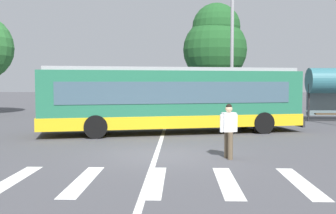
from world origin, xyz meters
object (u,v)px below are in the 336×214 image
at_px(parked_car_blue, 182,104).
at_px(parked_car_champagne, 219,105).
at_px(twin_arm_street_lamp, 232,26).
at_px(background_tree_right, 215,43).
at_px(parked_car_silver, 106,104).
at_px(parked_car_charcoal, 143,105).
at_px(pedestrian_crossing_street, 229,128).
at_px(city_transit_bus, 173,99).

xyz_separation_m(parked_car_blue, parked_car_champagne, (2.61, -0.29, 0.00)).
distance_m(twin_arm_street_lamp, background_tree_right, 7.81).
height_order(parked_car_silver, parked_car_champagne, same).
height_order(parked_car_silver, parked_car_charcoal, same).
distance_m(parked_car_champagne, twin_arm_street_lamp, 6.98).
bearing_deg(parked_car_charcoal, pedestrian_crossing_street, -75.26).
relative_size(city_transit_bus, parked_car_silver, 2.67).
relative_size(city_transit_bus, parked_car_champagne, 2.67).
relative_size(city_transit_bus, parked_car_charcoal, 2.70).
relative_size(city_transit_bus, twin_arm_street_lamp, 1.33).
relative_size(parked_car_silver, background_tree_right, 0.54).
bearing_deg(parked_car_charcoal, parked_car_silver, 179.77).
relative_size(parked_car_blue, parked_car_champagne, 0.99).
relative_size(parked_car_champagne, twin_arm_street_lamp, 0.50).
bearing_deg(twin_arm_street_lamp, pedestrian_crossing_street, -97.93).
height_order(city_transit_bus, twin_arm_street_lamp, twin_arm_street_lamp).
xyz_separation_m(city_transit_bus, parked_car_champagne, (3.15, 9.92, -0.82)).
distance_m(city_transit_bus, background_tree_right, 13.73).
distance_m(city_transit_bus, parked_car_charcoal, 10.15).
distance_m(parked_car_blue, parked_car_champagne, 2.63).
distance_m(city_transit_bus, parked_car_silver, 11.11).
height_order(parked_car_silver, twin_arm_street_lamp, twin_arm_street_lamp).
relative_size(pedestrian_crossing_street, parked_car_champagne, 0.37).
bearing_deg(parked_car_silver, parked_car_blue, 3.68).
xyz_separation_m(city_transit_bus, pedestrian_crossing_street, (1.86, -6.19, -0.62)).
xyz_separation_m(city_transit_bus, twin_arm_street_lamp, (3.42, 4.99, 4.11)).
relative_size(parked_car_charcoal, twin_arm_street_lamp, 0.49).
relative_size(pedestrian_crossing_street, parked_car_blue, 0.37).
xyz_separation_m(parked_car_silver, twin_arm_street_lamp, (8.48, -4.86, 4.94)).
relative_size(pedestrian_crossing_street, parked_car_silver, 0.37).
xyz_separation_m(parked_car_blue, background_tree_right, (2.61, 2.58, 4.70)).
distance_m(city_transit_bus, parked_car_blue, 10.26).
bearing_deg(parked_car_silver, parked_car_charcoal, -0.23).
relative_size(city_transit_bus, background_tree_right, 1.45).
bearing_deg(pedestrian_crossing_street, city_transit_bus, 106.75).
height_order(parked_car_blue, parked_car_champagne, same).
relative_size(parked_car_silver, twin_arm_street_lamp, 0.50).
distance_m(parked_car_silver, parked_car_blue, 5.61).
height_order(parked_car_charcoal, twin_arm_street_lamp, twin_arm_street_lamp).
relative_size(pedestrian_crossing_street, background_tree_right, 0.20).
xyz_separation_m(pedestrian_crossing_street, background_tree_right, (1.28, 18.99, 4.49)).
height_order(city_transit_bus, parked_car_blue, city_transit_bus).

